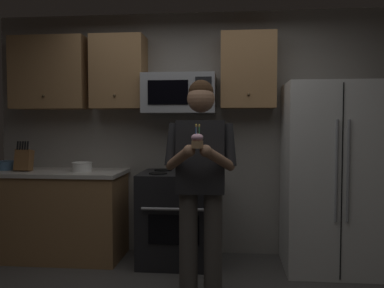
{
  "coord_description": "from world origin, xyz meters",
  "views": [
    {
      "loc": [
        0.39,
        -2.69,
        1.41
      ],
      "look_at": [
        0.07,
        0.54,
        1.25
      ],
      "focal_mm": 37.98,
      "sensor_mm": 36.0,
      "label": 1
    }
  ],
  "objects_px": {
    "knife_block": "(24,160)",
    "person": "(201,176)",
    "oven_range": "(178,217)",
    "cupcake": "(197,140)",
    "microwave": "(180,94)",
    "bowl_large_white": "(82,167)",
    "bowl_small_colored": "(6,165)",
    "refrigerator": "(332,177)"
  },
  "relations": [
    {
      "from": "refrigerator",
      "to": "knife_block",
      "type": "bearing_deg",
      "value": 179.82
    },
    {
      "from": "microwave",
      "to": "refrigerator",
      "type": "distance_m",
      "value": 1.72
    },
    {
      "from": "bowl_small_colored",
      "to": "person",
      "type": "distance_m",
      "value": 2.32
    },
    {
      "from": "refrigerator",
      "to": "knife_block",
      "type": "distance_m",
      "value": 3.12
    },
    {
      "from": "person",
      "to": "microwave",
      "type": "bearing_deg",
      "value": 107.04
    },
    {
      "from": "cupcake",
      "to": "knife_block",
      "type": "bearing_deg",
      "value": 149.32
    },
    {
      "from": "oven_range",
      "to": "cupcake",
      "type": "relative_size",
      "value": 5.36
    },
    {
      "from": "refrigerator",
      "to": "bowl_small_colored",
      "type": "xyz_separation_m",
      "value": [
        -3.36,
        0.09,
        0.07
      ]
    },
    {
      "from": "microwave",
      "to": "bowl_large_white",
      "type": "xyz_separation_m",
      "value": [
        -1.0,
        -0.14,
        -0.75
      ]
    },
    {
      "from": "oven_range",
      "to": "bowl_small_colored",
      "type": "relative_size",
      "value": 4.59
    },
    {
      "from": "person",
      "to": "refrigerator",
      "type": "bearing_deg",
      "value": 33.29
    },
    {
      "from": "microwave",
      "to": "person",
      "type": "relative_size",
      "value": 0.42
    },
    {
      "from": "bowl_large_white",
      "to": "person",
      "type": "distance_m",
      "value": 1.52
    },
    {
      "from": "microwave",
      "to": "bowl_large_white",
      "type": "distance_m",
      "value": 1.25
    },
    {
      "from": "knife_block",
      "to": "cupcake",
      "type": "height_order",
      "value": "cupcake"
    },
    {
      "from": "knife_block",
      "to": "refrigerator",
      "type": "bearing_deg",
      "value": -0.18
    },
    {
      "from": "knife_block",
      "to": "person",
      "type": "xyz_separation_m",
      "value": [
        1.91,
        -0.8,
        -0.04
      ]
    },
    {
      "from": "oven_range",
      "to": "person",
      "type": "bearing_deg",
      "value": -70.69
    },
    {
      "from": "oven_range",
      "to": "person",
      "type": "relative_size",
      "value": 0.53
    },
    {
      "from": "microwave",
      "to": "person",
      "type": "bearing_deg",
      "value": -72.96
    },
    {
      "from": "oven_range",
      "to": "cupcake",
      "type": "xyz_separation_m",
      "value": [
        0.29,
        -1.16,
        0.83
      ]
    },
    {
      "from": "knife_block",
      "to": "bowl_large_white",
      "type": "relative_size",
      "value": 1.53
    },
    {
      "from": "refrigerator",
      "to": "bowl_small_colored",
      "type": "height_order",
      "value": "refrigerator"
    },
    {
      "from": "oven_range",
      "to": "knife_block",
      "type": "distance_m",
      "value": 1.71
    },
    {
      "from": "oven_range",
      "to": "bowl_small_colored",
      "type": "bearing_deg",
      "value": 178.49
    },
    {
      "from": "bowl_small_colored",
      "to": "cupcake",
      "type": "xyz_separation_m",
      "value": [
        2.15,
        -1.21,
        0.32
      ]
    },
    {
      "from": "bowl_small_colored",
      "to": "person",
      "type": "bearing_deg",
      "value": -22.32
    },
    {
      "from": "oven_range",
      "to": "bowl_large_white",
      "type": "distance_m",
      "value": 1.12
    },
    {
      "from": "refrigerator",
      "to": "bowl_small_colored",
      "type": "distance_m",
      "value": 3.36
    },
    {
      "from": "person",
      "to": "bowl_small_colored",
      "type": "bearing_deg",
      "value": 157.68
    },
    {
      "from": "knife_block",
      "to": "bowl_small_colored",
      "type": "height_order",
      "value": "knife_block"
    },
    {
      "from": "microwave",
      "to": "bowl_large_white",
      "type": "height_order",
      "value": "microwave"
    },
    {
      "from": "microwave",
      "to": "bowl_small_colored",
      "type": "bearing_deg",
      "value": -177.83
    },
    {
      "from": "oven_range",
      "to": "refrigerator",
      "type": "xyz_separation_m",
      "value": [
        1.5,
        -0.04,
        0.44
      ]
    },
    {
      "from": "bowl_small_colored",
      "to": "cupcake",
      "type": "distance_m",
      "value": 2.49
    },
    {
      "from": "microwave",
      "to": "bowl_large_white",
      "type": "bearing_deg",
      "value": -171.89
    },
    {
      "from": "knife_block",
      "to": "person",
      "type": "height_order",
      "value": "person"
    },
    {
      "from": "microwave",
      "to": "person",
      "type": "distance_m",
      "value": 1.23
    },
    {
      "from": "refrigerator",
      "to": "cupcake",
      "type": "distance_m",
      "value": 1.7
    },
    {
      "from": "oven_range",
      "to": "refrigerator",
      "type": "relative_size",
      "value": 0.52
    },
    {
      "from": "microwave",
      "to": "refrigerator",
      "type": "bearing_deg",
      "value": -6.03
    },
    {
      "from": "oven_range",
      "to": "microwave",
      "type": "relative_size",
      "value": 1.26
    }
  ]
}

